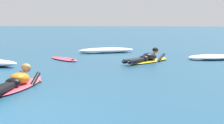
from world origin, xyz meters
The scene contains 6 objects.
ground_plane centered at (0.00, 10.00, 0.00)m, with size 120.00×120.00×0.00m, color navy.
surfer_near centered at (0.20, 2.51, 0.13)m, with size 0.68×2.72×0.53m.
surfer_far centered at (2.98, 7.77, 0.14)m, with size 1.70×2.44×0.55m.
drifting_surfboard centered at (-0.10, 8.29, 0.03)m, with size 1.57×1.76×0.16m.
whitewater_front centered at (5.42, 9.04, 0.08)m, with size 2.12×1.60×0.18m.
whitewater_back centered at (1.13, 11.24, 0.11)m, with size 2.59×1.60×0.24m.
Camera 1 is at (3.11, -5.32, 1.52)m, focal length 60.17 mm.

